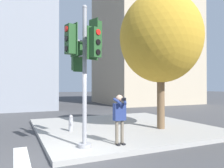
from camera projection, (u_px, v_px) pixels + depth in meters
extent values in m
plane|color=#424244|center=(68.00, 160.00, 6.24)|extent=(160.00, 160.00, 0.00)
cube|color=#9E9B96|center=(121.00, 127.00, 10.87)|extent=(8.00, 8.00, 0.16)
cube|color=silver|center=(21.00, 157.00, 6.45)|extent=(0.42, 2.23, 0.01)
cylinder|color=#939399|center=(85.00, 145.00, 6.93)|extent=(0.42, 0.42, 0.12)
cylinder|color=#939399|center=(85.00, 76.00, 6.95)|extent=(0.14, 0.14, 4.32)
sphere|color=#939399|center=(85.00, 7.00, 6.98)|extent=(0.15, 0.15, 0.15)
cylinder|color=#939399|center=(81.00, 56.00, 7.14)|extent=(0.12, 0.33, 0.05)
cube|color=#234C23|center=(77.00, 57.00, 7.37)|extent=(0.35, 0.30, 0.90)
cube|color=#234C23|center=(79.00, 57.00, 7.26)|extent=(0.41, 0.12, 1.02)
cylinder|color=red|center=(75.00, 49.00, 7.48)|extent=(0.17, 0.07, 0.17)
cylinder|color=black|center=(75.00, 57.00, 7.47)|extent=(0.17, 0.07, 0.17)
cylinder|color=black|center=(75.00, 66.00, 7.47)|extent=(0.17, 0.07, 0.17)
cylinder|color=#939399|center=(89.00, 44.00, 6.80)|extent=(0.16, 0.32, 0.05)
cube|color=#234C23|center=(95.00, 43.00, 6.61)|extent=(0.37, 0.33, 0.90)
cube|color=#234C23|center=(92.00, 43.00, 6.70)|extent=(0.40, 0.17, 1.02)
cylinder|color=red|center=(98.00, 32.00, 6.52)|extent=(0.17, 0.09, 0.17)
cylinder|color=black|center=(98.00, 42.00, 6.51)|extent=(0.17, 0.09, 0.17)
cylinder|color=black|center=(98.00, 52.00, 6.51)|extent=(0.17, 0.09, 0.17)
cylinder|color=#939399|center=(78.00, 41.00, 6.83)|extent=(0.33, 0.12, 0.05)
cube|color=#234C23|center=(70.00, 39.00, 6.65)|extent=(0.30, 0.35, 0.90)
cube|color=#234C23|center=(74.00, 40.00, 6.73)|extent=(0.12, 0.41, 1.02)
cylinder|color=red|center=(66.00, 29.00, 6.57)|extent=(0.07, 0.17, 0.17)
cylinder|color=black|center=(66.00, 39.00, 6.57)|extent=(0.07, 0.17, 0.17)
cylinder|color=black|center=(66.00, 49.00, 6.57)|extent=(0.07, 0.17, 0.17)
cylinder|color=#939399|center=(90.00, 33.00, 7.14)|extent=(0.32, 0.17, 0.05)
cube|color=#234C23|center=(96.00, 35.00, 7.35)|extent=(0.34, 0.37, 0.90)
cube|color=#234C23|center=(93.00, 34.00, 7.25)|extent=(0.18, 0.40, 1.02)
cylinder|color=red|center=(99.00, 27.00, 7.45)|extent=(0.09, 0.17, 0.17)
cylinder|color=black|center=(99.00, 35.00, 7.44)|extent=(0.09, 0.17, 0.17)
cylinder|color=black|center=(99.00, 44.00, 7.44)|extent=(0.09, 0.17, 0.17)
cube|color=black|center=(118.00, 144.00, 7.18)|extent=(0.09, 0.24, 0.05)
cube|color=black|center=(123.00, 144.00, 7.27)|extent=(0.09, 0.24, 0.05)
cylinder|color=#6B6051|center=(117.00, 133.00, 7.24)|extent=(0.11, 0.11, 0.80)
cylinder|color=#6B6051|center=(122.00, 132.00, 7.33)|extent=(0.11, 0.11, 0.80)
cube|color=navy|center=(119.00, 112.00, 7.29)|extent=(0.40, 0.22, 0.57)
sphere|color=tan|center=(119.00, 98.00, 7.30)|extent=(0.23, 0.23, 0.23)
cube|color=black|center=(124.00, 99.00, 7.02)|extent=(0.12, 0.10, 0.09)
cylinder|color=black|center=(125.00, 99.00, 6.95)|extent=(0.06, 0.08, 0.06)
cylinder|color=navy|center=(118.00, 101.00, 7.11)|extent=(0.23, 0.35, 0.23)
cylinder|color=navy|center=(125.00, 101.00, 7.23)|extent=(0.23, 0.35, 0.23)
cylinder|color=brown|center=(161.00, 97.00, 10.07)|extent=(0.35, 0.35, 2.88)
ellipsoid|color=#BC8E28|center=(161.00, 38.00, 10.10)|extent=(3.79, 3.79, 4.17)
cylinder|color=#99999E|center=(71.00, 125.00, 9.43)|extent=(0.19, 0.19, 0.57)
sphere|color=#99999E|center=(71.00, 117.00, 9.43)|extent=(0.17, 0.17, 0.17)
cylinder|color=#99999E|center=(72.00, 124.00, 9.31)|extent=(0.08, 0.06, 0.08)
cube|color=tan|center=(145.00, 45.00, 28.20)|extent=(11.08, 9.79, 14.89)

